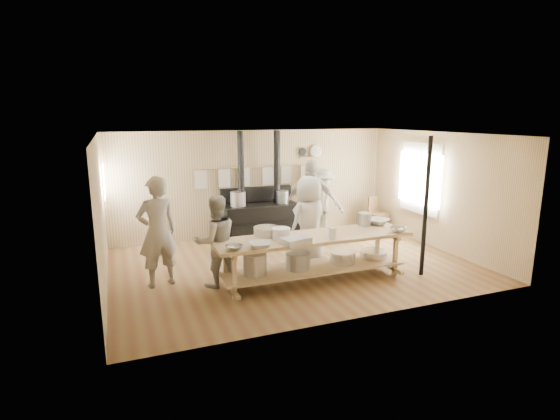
{
  "coord_description": "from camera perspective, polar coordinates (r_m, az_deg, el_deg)",
  "views": [
    {
      "loc": [
        -3.24,
        -7.69,
        2.95
      ],
      "look_at": [
        -0.22,
        0.2,
        1.11
      ],
      "focal_mm": 28.0,
      "sensor_mm": 36.0,
      "label": 1
    }
  ],
  "objects": [
    {
      "name": "stove",
      "position": [
        10.61,
        -2.64,
        -0.98
      ],
      "size": [
        1.9,
        0.75,
        2.6
      ],
      "color": "black",
      "rests_on": "ground"
    },
    {
      "name": "towel_rail",
      "position": [
        10.68,
        -3.14,
        4.81
      ],
      "size": [
        3.0,
        0.04,
        0.47
      ],
      "color": "tan",
      "rests_on": "ground"
    },
    {
      "name": "bowl_steel_a",
      "position": [
        6.98,
        -6.04,
        -4.93
      ],
      "size": [
        0.39,
        0.39,
        0.09
      ],
      "primitive_type": "imported",
      "rotation": [
        0.0,
        0.0,
        0.94
      ],
      "color": "silver",
      "rests_on": "prep_table"
    },
    {
      "name": "prep_table",
      "position": [
        7.9,
        4.3,
        -5.68
      ],
      "size": [
        3.6,
        0.9,
        0.85
      ],
      "color": "tan",
      "rests_on": "ground"
    },
    {
      "name": "bowl_white_b",
      "position": [
        8.82,
        12.62,
        -1.46
      ],
      "size": [
        0.58,
        0.58,
        0.11
      ],
      "primitive_type": "imported",
      "rotation": [
        0.0,
        0.0,
        2.09
      ],
      "color": "white",
      "rests_on": "prep_table"
    },
    {
      "name": "bucket_galv",
      "position": [
        8.65,
        11.0,
        -1.18
      ],
      "size": [
        0.28,
        0.28,
        0.25
      ],
      "primitive_type": "cylinder",
      "rotation": [
        0.0,
        0.0,
        0.04
      ],
      "color": "gray",
      "rests_on": "prep_table"
    },
    {
      "name": "support_post",
      "position": [
        8.42,
        18.51,
        0.32
      ],
      "size": [
        0.08,
        0.08,
        2.6
      ],
      "primitive_type": "cylinder",
      "color": "black",
      "rests_on": "ground"
    },
    {
      "name": "window_right",
      "position": [
        10.76,
        17.9,
        3.94
      ],
      "size": [
        0.09,
        1.5,
        1.65
      ],
      "color": "beige",
      "rests_on": "ground"
    },
    {
      "name": "room_shell",
      "position": [
        8.45,
        1.87,
        3.23
      ],
      "size": [
        7.0,
        7.0,
        7.0
      ],
      "color": "tan",
      "rests_on": "ground"
    },
    {
      "name": "mixing_bowl_large",
      "position": [
        7.8,
        -1.75,
        -2.79
      ],
      "size": [
        0.5,
        0.5,
        0.15
      ],
      "primitive_type": "cylinder",
      "rotation": [
        0.0,
        0.0,
        -0.06
      ],
      "color": "silver",
      "rests_on": "prep_table"
    },
    {
      "name": "roasting_pan",
      "position": [
        7.31,
        2.06,
        -4.0
      ],
      "size": [
        0.54,
        0.43,
        0.11
      ],
      "primitive_type": "cube",
      "rotation": [
        0.0,
        0.0,
        0.26
      ],
      "color": "#B2B2B7",
      "rests_on": "prep_table"
    },
    {
      "name": "chair",
      "position": [
        11.75,
        12.61,
        -1.28
      ],
      "size": [
        0.53,
        0.53,
        0.87
      ],
      "rotation": [
        0.0,
        0.0,
        0.38
      ],
      "color": "#533721",
      "rests_on": "ground"
    },
    {
      "name": "cook_left",
      "position": [
        7.67,
        -8.37,
        -4.06
      ],
      "size": [
        0.85,
        0.69,
        1.62
      ],
      "primitive_type": "imported",
      "rotation": [
        0.0,
        0.0,
        3.25
      ],
      "color": "#A69F93",
      "rests_on": "ground"
    },
    {
      "name": "back_wall_shelf",
      "position": [
        11.2,
        3.98,
        7.4
      ],
      "size": [
        0.63,
        0.14,
        0.32
      ],
      "color": "tan",
      "rests_on": "ground"
    },
    {
      "name": "cook_far_left",
      "position": [
        7.84,
        -15.71,
        -2.78
      ],
      "size": [
        0.81,
        0.63,
        1.95
      ],
      "primitive_type": "imported",
      "rotation": [
        0.0,
        0.0,
        3.39
      ],
      "color": "#A69F93",
      "rests_on": "ground"
    },
    {
      "name": "ground",
      "position": [
        8.85,
        1.8,
        -7.21
      ],
      "size": [
        7.0,
        7.0,
        0.0
      ],
      "primitive_type": "plane",
      "color": "brown",
      "rests_on": "ground"
    },
    {
      "name": "bowl_steel_b",
      "position": [
        8.3,
        15.12,
        -2.49
      ],
      "size": [
        0.42,
        0.42,
        0.09
      ],
      "primitive_type": "imported",
      "rotation": [
        0.0,
        0.0,
        3.84
      ],
      "color": "silver",
      "rests_on": "prep_table"
    },
    {
      "name": "cook_by_window",
      "position": [
        10.99,
        5.6,
        1.1
      ],
      "size": [
        1.18,
        0.84,
        1.66
      ],
      "primitive_type": "imported",
      "rotation": [
        0.0,
        0.0,
        -0.22
      ],
      "color": "#A69F93",
      "rests_on": "ground"
    },
    {
      "name": "bowl_white_a",
      "position": [
        7.11,
        -2.54,
        -4.56
      ],
      "size": [
        0.44,
        0.44,
        0.09
      ],
      "primitive_type": "imported",
      "rotation": [
        0.0,
        0.0,
        -0.21
      ],
      "color": "white",
      "rests_on": "prep_table"
    },
    {
      "name": "cook_right",
      "position": [
        10.07,
        4.14,
        0.95
      ],
      "size": [
        1.23,
        1.0,
        1.96
      ],
      "primitive_type": "imported",
      "rotation": [
        0.0,
        0.0,
        2.6
      ],
      "color": "#A69F93",
      "rests_on": "ground"
    },
    {
      "name": "cook_center",
      "position": [
        8.53,
        3.79,
        -1.6
      ],
      "size": [
        1.02,
        0.82,
        1.82
      ],
      "primitive_type": "imported",
      "rotation": [
        0.0,
        0.0,
        3.45
      ],
      "color": "#A69F93",
      "rests_on": "ground"
    },
    {
      "name": "deep_bowl_enamel",
      "position": [
        7.55,
        0.15,
        -3.11
      ],
      "size": [
        0.37,
        0.37,
        0.2
      ],
      "primitive_type": "cylinder",
      "rotation": [
        0.0,
        0.0,
        0.19
      ],
      "color": "white",
      "rests_on": "prep_table"
    },
    {
      "name": "pitcher",
      "position": [
        7.58,
        6.83,
        -3.07
      ],
      "size": [
        0.17,
        0.17,
        0.21
      ],
      "primitive_type": "cylinder",
      "rotation": [
        0.0,
        0.0,
        0.35
      ],
      "color": "white",
      "rests_on": "prep_table"
    },
    {
      "name": "left_opening",
      "position": [
        9.78,
        -22.03,
        3.44
      ],
      "size": [
        0.0,
        0.9,
        0.9
      ],
      "color": "white",
      "rests_on": "ground"
    }
  ]
}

